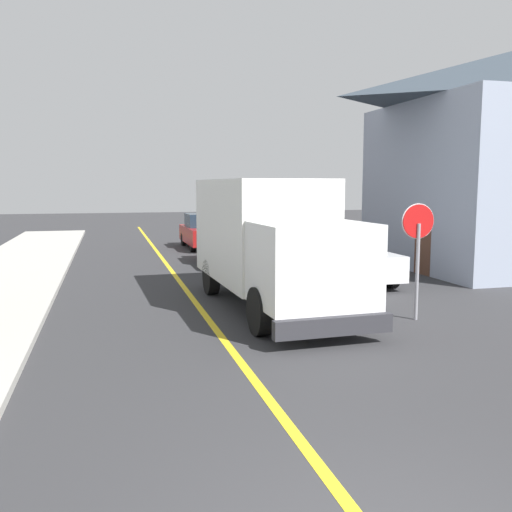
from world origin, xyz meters
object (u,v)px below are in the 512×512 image
object	(u,v)px
parked_car_near	(229,244)
stop_sign	(418,239)
box_truck	(269,237)
parked_car_mid	(204,232)
parked_van_across	(349,257)

from	to	relation	value
parked_car_near	stop_sign	size ratio (longest dim) A/B	1.66
box_truck	parked_car_mid	size ratio (longest dim) A/B	1.64
parked_car_mid	stop_sign	distance (m)	15.89
box_truck	parked_van_across	world-z (taller)	box_truck
parked_car_mid	parked_van_across	distance (m)	11.01
stop_sign	parked_van_across	bearing A→B (deg)	83.07
box_truck	parked_van_across	distance (m)	4.59
parked_car_near	stop_sign	xyz separation A→B (m)	(2.25, -9.86, 1.06)
parked_car_near	parked_van_across	bearing A→B (deg)	-59.14
box_truck	parked_car_near	distance (m)	7.74
parked_car_near	parked_car_mid	bearing A→B (deg)	89.83
parked_van_across	parked_car_near	bearing A→B (deg)	120.86
parked_car_mid	parked_van_across	bearing A→B (deg)	-74.99
parked_car_mid	box_truck	bearing A→B (deg)	-92.60
parked_car_mid	parked_van_across	size ratio (longest dim) A/B	1.00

